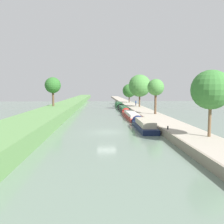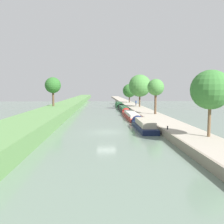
{
  "view_description": "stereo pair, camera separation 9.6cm",
  "coord_description": "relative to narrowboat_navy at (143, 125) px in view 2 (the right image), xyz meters",
  "views": [
    {
      "loc": [
        -0.9,
        -31.23,
        5.74
      ],
      "look_at": [
        1.63,
        17.37,
        1.0
      ],
      "focal_mm": 37.95,
      "sensor_mm": 36.0,
      "label": 1
    },
    {
      "loc": [
        -0.8,
        -31.24,
        5.74
      ],
      "look_at": [
        1.63,
        17.37,
        1.0
      ],
      "focal_mm": 37.95,
      "sensor_mm": 36.0,
      "label": 2
    }
  ],
  "objects": [
    {
      "name": "tree_rightbank_midnear",
      "position": [
        4.59,
        11.94,
        5.44
      ],
      "size": [
        3.24,
        3.24,
        6.87
      ],
      "color": "brown",
      "rests_on": "right_towpath"
    },
    {
      "name": "tree_rightbank_far",
      "position": [
        4.5,
        52.69,
        4.56
      ],
      "size": [
        4.88,
        4.88,
        6.74
      ],
      "color": "#4C3828",
      "rests_on": "right_towpath"
    },
    {
      "name": "stone_quay",
      "position": [
        1.48,
        -2.61,
        -0.12
      ],
      "size": [
        0.25,
        260.0,
        0.89
      ],
      "color": "gray",
      "rests_on": "ground_plane"
    },
    {
      "name": "narrowboat_navy",
      "position": [
        0.0,
        0.0,
        0.0
      ],
      "size": [
        2.17,
        10.67,
        2.15
      ],
      "color": "#141E42",
      "rests_on": "ground_plane"
    },
    {
      "name": "narrowboat_red",
      "position": [
        -0.09,
        14.02,
        -0.08
      ],
      "size": [
        2.08,
        16.86,
        1.98
      ],
      "color": "maroon",
      "rests_on": "ground_plane"
    },
    {
      "name": "right_towpath",
      "position": [
        3.82,
        -2.61,
        -0.15
      ],
      "size": [
        4.43,
        260.0,
        0.84
      ],
      "color": "#A89E8E",
      "rests_on": "ground_plane"
    },
    {
      "name": "person_walking",
      "position": [
        4.37,
        35.76,
        1.14
      ],
      "size": [
        0.34,
        0.34,
        1.66
      ],
      "color": "#282D42",
      "rests_on": "right_towpath"
    },
    {
      "name": "narrowboat_green",
      "position": [
        -0.09,
        44.67,
        0.02
      ],
      "size": [
        2.01,
        10.21,
        2.07
      ],
      "color": "#1E6033",
      "rests_on": "ground_plane"
    },
    {
      "name": "tree_rightbank_midfar",
      "position": [
        4.71,
        31.25,
        6.07
      ],
      "size": [
        6.11,
        6.11,
        8.87
      ],
      "color": "brown",
      "rests_on": "right_towpath"
    },
    {
      "name": "mooring_bollard_near",
      "position": [
        1.91,
        -5.9,
        0.5
      ],
      "size": [
        0.16,
        0.16,
        0.45
      ],
      "color": "black",
      "rests_on": "right_towpath"
    },
    {
      "name": "tree_leftbank_downstream",
      "position": [
        -16.96,
        20.8,
        5.99
      ],
      "size": [
        3.6,
        3.6,
        6.56
      ],
      "color": "brown",
      "rests_on": "left_grassy_bank"
    },
    {
      "name": "ground_plane",
      "position": [
        -5.43,
        -2.61,
        -0.57
      ],
      "size": [
        160.0,
        160.0,
        0.0
      ],
      "primitive_type": "plane",
      "color": "slate"
    },
    {
      "name": "tree_rightbank_near",
      "position": [
        4.95,
        -10.31,
        5.09
      ],
      "size": [
        4.03,
        4.03,
        6.85
      ],
      "color": "brown",
      "rests_on": "right_towpath"
    },
    {
      "name": "left_grassy_bank",
      "position": [
        -15.68,
        -2.61,
        0.36
      ],
      "size": [
        6.42,
        260.0,
        1.85
      ],
      "color": "#5B894C",
      "rests_on": "ground_plane"
    },
    {
      "name": "narrowboat_black",
      "position": [
        -0.02,
        30.46,
        -0.1
      ],
      "size": [
        2.06,
        15.29,
        1.96
      ],
      "color": "black",
      "rests_on": "ground_plane"
    },
    {
      "name": "mooring_bollard_far",
      "position": [
        1.91,
        49.31,
        0.5
      ],
      "size": [
        0.16,
        0.16,
        0.45
      ],
      "color": "black",
      "rests_on": "right_towpath"
    }
  ]
}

